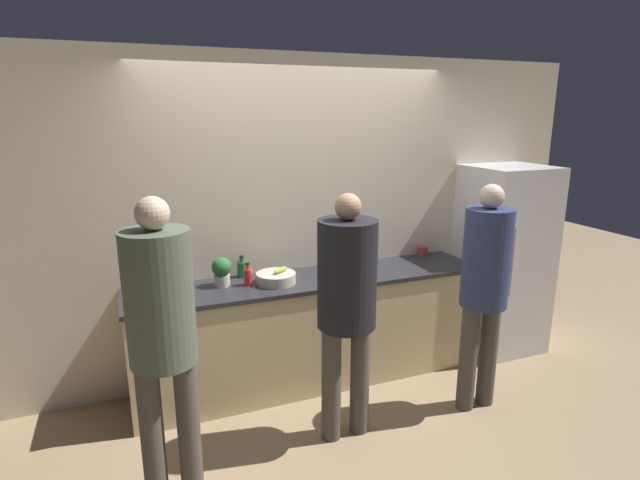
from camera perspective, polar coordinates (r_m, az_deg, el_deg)
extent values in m
plane|color=#9E8460|center=(4.05, 0.74, -17.75)|extent=(14.00, 14.00, 0.00)
cube|color=beige|center=(4.10, -2.53, 2.39)|extent=(5.20, 0.06, 2.60)
cube|color=beige|center=(4.12, -1.06, -10.35)|extent=(2.80, 0.58, 0.86)
cube|color=#28282D|center=(3.95, -1.09, -4.48)|extent=(2.83, 0.61, 0.03)
cube|color=white|center=(4.86, 20.14, -2.07)|extent=(0.68, 0.65, 1.70)
cylinder|color=#99999E|center=(4.46, 21.09, -2.44)|extent=(0.02, 0.02, 0.59)
cylinder|color=#4C4742|center=(3.13, -18.64, -20.14)|extent=(0.13, 0.13, 0.84)
cylinder|color=#4C4742|center=(3.13, -14.80, -19.74)|extent=(0.13, 0.13, 0.84)
cylinder|color=#515B4C|center=(2.77, -17.88, -6.33)|extent=(0.36, 0.36, 0.73)
sphere|color=beige|center=(2.65, -18.64, 2.92)|extent=(0.17, 0.17, 0.17)
cylinder|color=#4C4742|center=(3.45, 1.29, -16.11)|extent=(0.13, 0.13, 0.80)
cylinder|color=#4C4742|center=(3.52, 4.56, -15.43)|extent=(0.13, 0.13, 0.80)
cylinder|color=black|center=(3.17, 3.12, -3.92)|extent=(0.38, 0.38, 0.70)
sphere|color=tan|center=(3.07, 3.23, 3.83)|extent=(0.17, 0.17, 0.17)
cylinder|color=#4C4742|center=(3.91, 16.55, -12.81)|extent=(0.13, 0.13, 0.81)
cylinder|color=#4C4742|center=(4.02, 18.65, -12.22)|extent=(0.13, 0.13, 0.81)
cylinder|color=navy|center=(3.69, 18.50, -1.95)|extent=(0.33, 0.33, 0.71)
sphere|color=beige|center=(3.60, 19.05, 4.75)|extent=(0.17, 0.17, 0.17)
cylinder|color=beige|center=(3.81, -5.05, -4.35)|extent=(0.30, 0.30, 0.08)
ellipsoid|color=#99BC38|center=(3.81, -4.53, -3.44)|extent=(0.15, 0.12, 0.04)
cylinder|color=silver|center=(3.84, -16.42, -4.48)|extent=(0.12, 0.12, 0.12)
cylinder|color=#99754C|center=(3.81, -16.72, -3.10)|extent=(0.01, 0.05, 0.22)
cylinder|color=#99754C|center=(3.82, -16.37, -3.04)|extent=(0.03, 0.04, 0.22)
cylinder|color=#99754C|center=(3.80, -16.51, -3.13)|extent=(0.05, 0.01, 0.22)
cylinder|color=red|center=(3.79, -8.22, -4.23)|extent=(0.06, 0.06, 0.12)
cylinder|color=red|center=(3.76, -8.27, -3.05)|extent=(0.03, 0.03, 0.04)
cylinder|color=black|center=(3.75, -8.28, -2.67)|extent=(0.03, 0.03, 0.01)
cylinder|color=#236033|center=(3.98, -8.91, -3.34)|extent=(0.07, 0.07, 0.12)
cylinder|color=#236033|center=(3.96, -8.95, -2.24)|extent=(0.03, 0.03, 0.04)
cylinder|color=black|center=(3.95, -8.97, -1.88)|extent=(0.04, 0.04, 0.01)
cylinder|color=#A33D33|center=(4.63, 11.64, -1.20)|extent=(0.09, 0.09, 0.08)
cylinder|color=beige|center=(3.81, -11.12, -4.54)|extent=(0.12, 0.12, 0.09)
sphere|color=#2D6B33|center=(3.78, -11.20, -3.04)|extent=(0.15, 0.15, 0.15)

